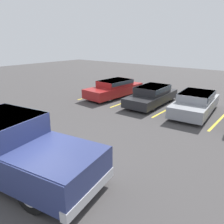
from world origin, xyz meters
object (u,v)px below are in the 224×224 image
at_px(parked_sedan_b, 152,95).
at_px(parked_sedan_a, 114,88).
at_px(pickup_truck, 11,146).
at_px(parked_sedan_c, 195,102).

bearing_deg(parked_sedan_b, parked_sedan_a, -92.85).
height_order(pickup_truck, parked_sedan_a, pickup_truck).
xyz_separation_m(parked_sedan_a, parked_sedan_b, (3.14, -0.03, -0.02)).
height_order(pickup_truck, parked_sedan_b, pickup_truck).
bearing_deg(parked_sedan_b, parked_sedan_c, 85.88).
bearing_deg(pickup_truck, parked_sedan_a, 100.33).
height_order(parked_sedan_b, parked_sedan_c, parked_sedan_c).
bearing_deg(parked_sedan_c, pickup_truck, -19.04).
distance_m(pickup_truck, parked_sedan_b, 9.71).
bearing_deg(parked_sedan_b, pickup_truck, 0.75).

